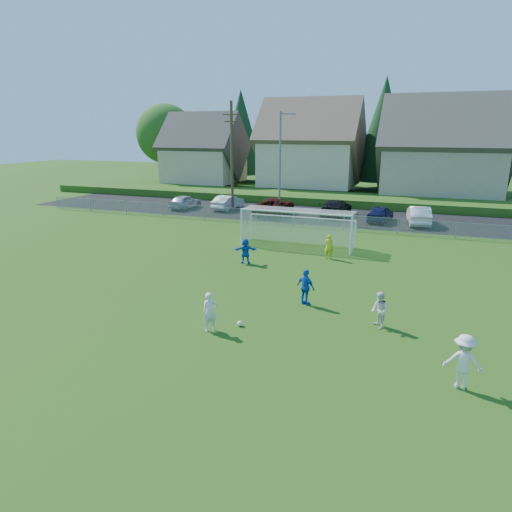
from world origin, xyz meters
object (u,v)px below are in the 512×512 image
at_px(player_white_b, 379,310).
at_px(soccer_goal, 299,222).
at_px(soccer_ball, 240,324).
at_px(player_white_a, 210,312).
at_px(car_d, 336,208).
at_px(car_c, 274,206).
at_px(car_b, 228,202).
at_px(car_a, 185,202).
at_px(car_f, 419,215).
at_px(player_white_c, 463,362).
at_px(car_e, 380,214).
at_px(goalkeeper, 329,247).
at_px(player_blue_a, 306,287).
at_px(player_blue_b, 245,251).

relative_size(player_white_b, soccer_goal, 0.20).
relative_size(soccer_ball, player_white_a, 0.14).
bearing_deg(car_d, car_c, 16.72).
relative_size(car_b, soccer_goal, 0.56).
height_order(player_white_a, car_a, player_white_a).
xyz_separation_m(car_f, soccer_goal, (-7.33, -10.35, 0.87)).
bearing_deg(player_white_a, car_d, 50.31).
height_order(soccer_ball, player_white_c, player_white_c).
bearing_deg(car_f, soccer_ball, 68.68).
xyz_separation_m(soccer_ball, car_f, (6.06, 23.64, 0.64)).
distance_m(player_white_b, car_e, 22.03).
xyz_separation_m(player_white_a, car_b, (-10.55, 25.53, -0.09)).
height_order(car_b, car_e, same).
bearing_deg(soccer_ball, goalkeeper, 83.32).
relative_size(player_white_a, player_white_b, 1.06).
bearing_deg(soccer_ball, player_blue_a, 59.74).
bearing_deg(player_blue_a, car_f, -74.92).
bearing_deg(player_white_b, goalkeeper, 170.44).
bearing_deg(player_blue_b, car_a, -71.88).
bearing_deg(car_c, car_d, -164.50).
bearing_deg(car_f, car_e, -8.30).
relative_size(car_d, soccer_goal, 0.69).
distance_m(soccer_ball, car_c, 24.46).
height_order(player_white_b, goalkeeper, goalkeeper).
bearing_deg(car_d, car_b, 3.49).
xyz_separation_m(goalkeeper, car_c, (-7.64, 12.68, 0.02)).
relative_size(soccer_ball, player_white_c, 0.13).
height_order(goalkeeper, car_a, goalkeeper).
height_order(player_blue_b, soccer_goal, soccer_goal).
relative_size(car_a, car_d, 0.78).
relative_size(player_white_a, player_blue_b, 1.04).
bearing_deg(goalkeeper, car_c, -62.30).
distance_m(player_white_c, player_blue_b, 14.91).
bearing_deg(car_d, goalkeeper, 101.18).
distance_m(car_d, car_e, 4.21).
relative_size(car_d, car_e, 1.27).
xyz_separation_m(player_white_a, player_blue_a, (2.77, 3.97, 0.04)).
height_order(soccer_ball, car_c, car_c).
distance_m(car_b, car_d, 10.47).
distance_m(soccer_ball, goalkeeper, 11.02).
bearing_deg(player_blue_a, car_a, -22.92).
distance_m(car_c, car_e, 9.36).
distance_m(car_e, soccer_goal, 11.30).
bearing_deg(car_f, goalkeeper, 62.47).
bearing_deg(player_blue_b, car_e, -132.36).
relative_size(player_blue_b, car_e, 0.37).
xyz_separation_m(player_white_b, car_a, (-20.79, 21.92, -0.06)).
height_order(player_blue_a, car_c, player_blue_a).
relative_size(car_a, car_c, 0.72).
bearing_deg(car_e, player_blue_b, 75.89).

